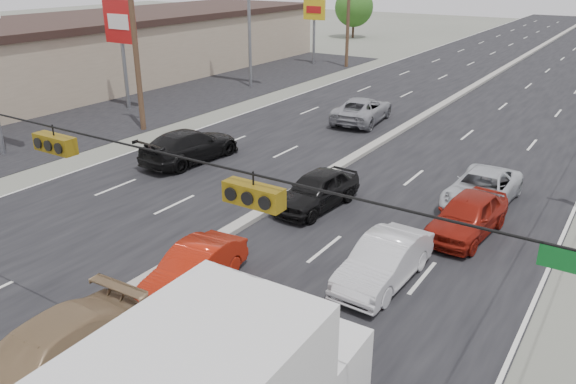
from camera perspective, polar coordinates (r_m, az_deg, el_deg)
name	(u,v)px	position (r m, az deg, el deg)	size (l,w,h in m)	color
ground	(52,340)	(15.87, -22.87, -13.68)	(200.00, 200.00, 0.00)	#606356
road_surface	(443,106)	(39.31, 15.47, 8.42)	(20.00, 160.00, 0.02)	black
center_median	(443,105)	(39.29, 15.49, 8.56)	(0.50, 160.00, 0.20)	gray
strip_mall	(115,50)	(49.39, -17.14, 13.66)	(12.00, 42.00, 4.60)	tan
parking_lot	(200,90)	(43.38, -8.89, 10.20)	(10.00, 42.00, 0.02)	black
utility_pole_left_b	(135,38)	(32.42, -15.33, 14.85)	(1.60, 0.30, 10.00)	#422D1E
utility_pole_left_c	(348,9)	(52.48, 6.16, 18.02)	(1.60, 0.30, 10.00)	#422D1E
traffic_signals	(52,141)	(12.44, -22.88, 4.82)	(25.00, 0.30, 0.54)	black
pole_sign_mid	(120,28)	(37.75, -16.66, 15.67)	(2.60, 0.25, 7.00)	slate
pole_sign_far	(314,15)	(54.22, 2.68, 17.51)	(2.20, 0.25, 6.00)	slate
tree_left_far	(354,7)	(74.66, 6.72, 18.14)	(4.80, 4.80, 6.12)	#382619
tan_sedan	(41,361)	(13.98, -23.81, -15.44)	(2.06, 5.07, 1.47)	olive
red_sedan	(194,269)	(16.61, -9.53, -7.72)	(1.36, 3.89, 1.28)	#A61C0A
queue_car_a	(317,190)	(21.68, 2.92, 0.17)	(1.70, 4.22, 1.44)	black
queue_car_b	(384,262)	(16.88, 9.71, -7.01)	(1.46, 4.20, 1.38)	silver
queue_car_c	(482,189)	(23.14, 19.09, 0.24)	(2.21, 4.79, 1.33)	#BABEC2
queue_car_e	(468,216)	(20.42, 17.78, -2.31)	(1.73, 4.31, 1.47)	maroon
oncoming_near	(190,146)	(27.25, -9.93, 4.64)	(2.16, 5.30, 1.54)	black
oncoming_far	(362,110)	(34.07, 7.56, 8.26)	(2.44, 5.30, 1.47)	gray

